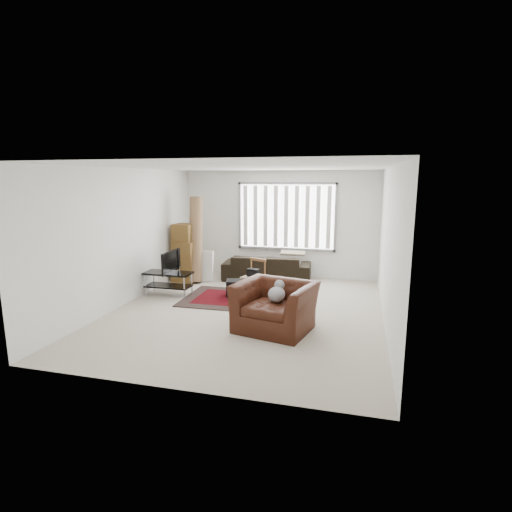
# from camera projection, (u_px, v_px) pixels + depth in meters

# --- Properties ---
(room) EXTENTS (6.00, 6.02, 2.71)m
(room) POSITION_uv_depth(u_px,v_px,m) (256.00, 217.00, 7.77)
(room) COLOR beige
(room) RESTS_ON ground
(persian_rug) EXTENTS (2.40, 1.62, 0.02)m
(persian_rug) POSITION_uv_depth(u_px,v_px,m) (241.00, 299.00, 8.36)
(persian_rug) COLOR black
(persian_rug) RESTS_ON ground
(tv_stand) EXTENTS (1.02, 0.46, 0.51)m
(tv_stand) POSITION_uv_depth(u_px,v_px,m) (168.00, 279.00, 8.63)
(tv_stand) COLOR black
(tv_stand) RESTS_ON ground
(tv) EXTENTS (0.11, 0.82, 0.47)m
(tv) POSITION_uv_depth(u_px,v_px,m) (168.00, 261.00, 8.56)
(tv) COLOR black
(tv) RESTS_ON tv_stand
(subwoofer) EXTENTS (0.41, 0.41, 0.34)m
(subwoofer) POSITION_uv_depth(u_px,v_px,m) (234.00, 288.00, 8.57)
(subwoofer) COLOR black
(subwoofer) RESTS_ON persian_rug
(moving_boxes) EXTENTS (0.60, 0.56, 1.41)m
(moving_boxes) POSITION_uv_depth(u_px,v_px,m) (185.00, 255.00, 9.79)
(moving_boxes) COLOR brown
(moving_boxes) RESTS_ON ground
(white_flatpack) EXTENTS (0.60, 0.21, 0.76)m
(white_flatpack) POSITION_uv_depth(u_px,v_px,m) (202.00, 266.00, 9.85)
(white_flatpack) COLOR silver
(white_flatpack) RESTS_ON ground
(rolled_rug) EXTENTS (0.46, 0.80, 2.07)m
(rolled_rug) POSITION_uv_depth(u_px,v_px,m) (196.00, 239.00, 9.71)
(rolled_rug) COLOR brown
(rolled_rug) RESTS_ON ground
(sofa) EXTENTS (2.22, 1.09, 0.83)m
(sofa) POSITION_uv_depth(u_px,v_px,m) (267.00, 264.00, 9.92)
(sofa) COLOR black
(sofa) RESTS_ON ground
(side_chair) EXTENTS (0.53, 0.53, 0.78)m
(side_chair) POSITION_uv_depth(u_px,v_px,m) (254.00, 275.00, 8.63)
(side_chair) COLOR #978063
(side_chair) RESTS_ON ground
(armchair) EXTENTS (1.44, 1.32, 0.91)m
(armchair) POSITION_uv_depth(u_px,v_px,m) (275.00, 303.00, 6.63)
(armchair) COLOR #38160B
(armchair) RESTS_ON ground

